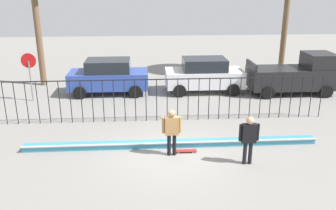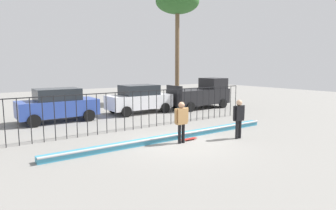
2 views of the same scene
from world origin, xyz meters
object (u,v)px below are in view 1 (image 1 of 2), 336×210
at_px(skateboarder, 172,128).
at_px(skateboard, 186,151).
at_px(parked_car_blue, 109,76).
at_px(camera_operator, 249,136).
at_px(stop_sign, 30,70).
at_px(parked_car_white, 204,75).
at_px(pickup_truck, 296,75).

bearing_deg(skateboarder, skateboard, 16.32).
relative_size(skateboard, parked_car_blue, 0.19).
relative_size(camera_operator, stop_sign, 0.68).
bearing_deg(parked_car_blue, parked_car_white, -0.41).
relative_size(camera_operator, parked_car_blue, 0.40).
bearing_deg(parked_car_white, skateboard, -100.28).
xyz_separation_m(camera_operator, parked_car_white, (-0.10, 8.59, -0.06)).
distance_m(pickup_truck, stop_sign, 14.18).
bearing_deg(camera_operator, stop_sign, -4.38).
distance_m(parked_car_blue, parked_car_white, 5.30).
distance_m(skateboard, parked_car_blue, 8.40).
distance_m(skateboard, stop_sign, 9.93).
bearing_deg(pickup_truck, camera_operator, -121.92).
height_order(skateboarder, parked_car_white, parked_car_white).
bearing_deg(parked_car_blue, stop_sign, -164.94).
distance_m(parked_car_blue, pickup_truck, 10.31).
bearing_deg(skateboard, skateboarder, -143.48).
distance_m(skateboarder, stop_sign, 9.56).
bearing_deg(skateboard, pickup_truck, 64.59).
height_order(skateboard, camera_operator, camera_operator).
xyz_separation_m(skateboarder, parked_car_blue, (-2.88, 7.78, -0.06)).
xyz_separation_m(skateboarder, stop_sign, (-6.76, 6.73, 0.58)).
height_order(camera_operator, parked_car_white, parked_car_white).
bearing_deg(stop_sign, parked_car_white, 6.41).
bearing_deg(parked_car_white, camera_operator, -85.59).
height_order(parked_car_white, pickup_truck, pickup_truck).
height_order(skateboard, parked_car_white, parked_car_white).
bearing_deg(stop_sign, skateboard, -42.05).
height_order(parked_car_blue, stop_sign, stop_sign).
distance_m(camera_operator, parked_car_white, 8.59).
relative_size(skateboard, camera_operator, 0.47).
relative_size(pickup_truck, stop_sign, 1.88).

